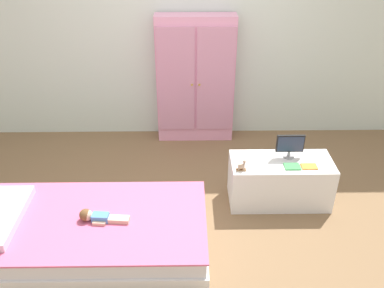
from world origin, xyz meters
The scene contains 11 objects.
ground_plane centered at (0.00, 0.00, -0.01)m, with size 10.00×10.00×0.02m, color brown.
back_wall centered at (0.00, 1.57, 1.35)m, with size 6.40×0.05×2.70m, color silver.
bed centered at (-0.70, -0.35, 0.13)m, with size 1.81×0.98×0.27m.
pillow centered at (-1.41, -0.35, 0.30)m, with size 0.32×0.71×0.07m, color silver.
doll centered at (-0.67, -0.36, 0.30)m, with size 0.39×0.14×0.10m.
wardrobe centered at (0.15, 1.42, 0.71)m, with size 0.85×0.25×1.42m.
tv_stand centered at (0.90, 0.21, 0.21)m, with size 0.90×0.41×0.43m, color white.
tv_monitor centered at (0.97, 0.28, 0.56)m, with size 0.25×0.10×0.22m.
rocking_horse_toy centered at (0.52, 0.07, 0.48)m, with size 0.08×0.04×0.10m.
book_green centered at (0.96, 0.12, 0.44)m, with size 0.14×0.10×0.01m, color #429E51.
book_orange centered at (1.11, 0.12, 0.43)m, with size 0.14×0.09×0.01m, color orange.
Camera 1 is at (0.06, -2.86, 2.44)m, focal length 38.84 mm.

